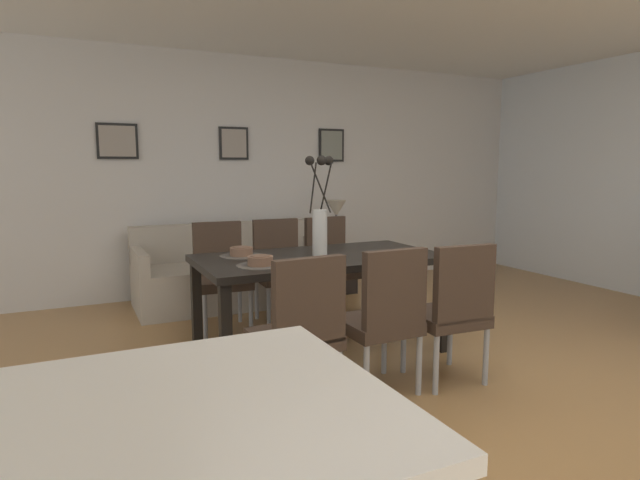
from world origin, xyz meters
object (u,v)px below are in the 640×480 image
(sofa, at_px, (234,275))
(table_lamp, at_px, (336,213))
(bowl_near_left, at_px, (260,260))
(framed_picture_center, at_px, (234,143))
(dining_table, at_px, (320,265))
(side_table, at_px, (336,269))
(dining_chair_near_right, at_px, (221,270))
(centerpiece_vase, at_px, (320,218))
(dining_chair_mid_left, at_px, (452,306))
(dining_chair_far_left, at_px, (384,314))
(framed_picture_right, at_px, (331,145))
(framed_picture_left, at_px, (117,141))
(dining_chair_mid_right, at_px, (331,261))
(dining_chair_far_right, at_px, (280,265))
(dining_chair_near_left, at_px, (300,327))
(bowl_near_right, at_px, (241,251))

(sofa, distance_m, table_lamp, 1.31)
(bowl_near_left, relative_size, framed_picture_center, 0.48)
(dining_table, height_order, framed_picture_center, framed_picture_center)
(side_table, height_order, table_lamp, table_lamp)
(dining_chair_near_right, distance_m, bowl_near_left, 1.14)
(table_lamp, bearing_deg, centerpiece_vase, -120.83)
(dining_chair_mid_left, xyz_separation_m, bowl_near_left, (-1.05, 0.70, 0.27))
(dining_chair_far_left, bearing_deg, dining_table, 91.46)
(sofa, distance_m, framed_picture_right, 2.00)
(bowl_near_left, bearing_deg, framed_picture_right, 54.18)
(framed_picture_left, bearing_deg, centerpiece_vase, -61.36)
(centerpiece_vase, bearing_deg, framed_picture_left, 118.64)
(centerpiece_vase, relative_size, framed_picture_center, 2.07)
(dining_chair_mid_left, relative_size, dining_chair_mid_right, 1.00)
(dining_chair_far_right, xyz_separation_m, sofa, (-0.20, 0.82, -0.23))
(dining_chair_mid_left, bearing_deg, framed_picture_right, 77.45)
(dining_chair_near_left, bearing_deg, centerpiece_vase, 58.49)
(dining_chair_far_left, bearing_deg, dining_chair_near_right, 107.31)
(bowl_near_right, distance_m, table_lamp, 2.10)
(dining_table, bearing_deg, centerpiece_vase, 55.35)
(dining_chair_mid_right, xyz_separation_m, framed_picture_center, (-0.54, 1.31, 1.14))
(dining_table, bearing_deg, framed_picture_right, 61.39)
(dining_chair_mid_right, distance_m, sofa, 1.12)
(framed_picture_left, bearing_deg, bowl_near_right, -71.66)
(dining_chair_near_left, height_order, framed_picture_left, framed_picture_left)
(dining_chair_near_right, distance_m, dining_chair_far_right, 0.55)
(dining_chair_mid_right, distance_m, table_lamp, 0.97)
(framed_picture_left, bearing_deg, dining_chair_far_right, -46.77)
(dining_chair_far_left, height_order, framed_picture_left, framed_picture_left)
(framed_picture_center, bearing_deg, dining_table, -90.00)
(dining_chair_far_right, bearing_deg, framed_picture_center, 91.01)
(bowl_near_right, xyz_separation_m, framed_picture_right, (1.74, 1.98, 0.87))
(table_lamp, bearing_deg, framed_picture_center, 150.86)
(dining_chair_near_left, distance_m, bowl_near_left, 0.73)
(dining_table, height_order, dining_chair_mid_left, dining_chair_mid_left)
(dining_chair_mid_left, xyz_separation_m, framed_picture_left, (-1.70, 3.10, 1.14))
(dining_chair_mid_left, bearing_deg, side_table, 79.44)
(dining_chair_mid_right, height_order, bowl_near_right, dining_chair_mid_right)
(table_lamp, xyz_separation_m, framed_picture_right, (0.21, 0.55, 0.76))
(bowl_near_right, bearing_deg, sofa, 76.36)
(dining_chair_near_left, distance_m, dining_chair_mid_left, 1.05)
(dining_chair_far_left, height_order, framed_picture_center, framed_picture_center)
(table_lamp, height_order, framed_picture_center, framed_picture_center)
(dining_chair_near_right, bearing_deg, framed_picture_left, 117.32)
(dining_chair_mid_right, bearing_deg, table_lamp, 59.79)
(dining_chair_near_right, bearing_deg, side_table, 26.66)
(centerpiece_vase, bearing_deg, bowl_near_left, -158.50)
(sofa, relative_size, framed_picture_right, 5.09)
(bowl_near_right, relative_size, framed_picture_center, 0.48)
(bowl_near_right, xyz_separation_m, framed_picture_left, (-0.66, 1.98, 0.87))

